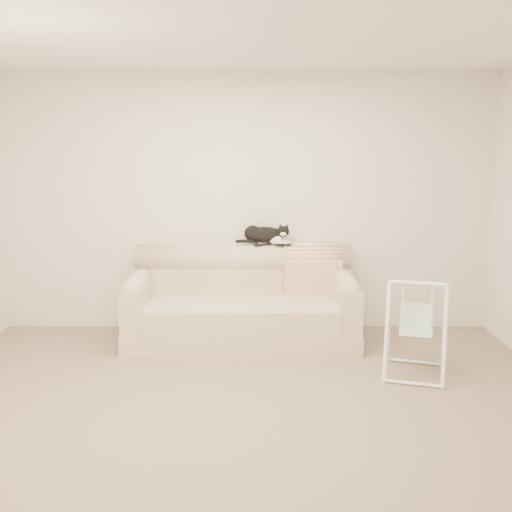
{
  "coord_description": "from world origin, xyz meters",
  "views": [
    {
      "loc": [
        0.11,
        -3.78,
        1.87
      ],
      "look_at": [
        0.11,
        1.27,
        0.9
      ],
      "focal_mm": 40.0,
      "sensor_mm": 36.0,
      "label": 1
    }
  ],
  "objects": [
    {
      "name": "ground_plane",
      "position": [
        0.0,
        0.0,
        0.0
      ],
      "size": [
        5.0,
        5.0,
        0.0
      ],
      "primitive_type": "plane",
      "color": "#705E4D",
      "rests_on": "ground"
    },
    {
      "name": "tuxedo_cat",
      "position": [
        0.2,
        1.87,
        1.0
      ],
      "size": [
        0.54,
        0.28,
        0.21
      ],
      "color": "black",
      "rests_on": "sofa"
    },
    {
      "name": "remote_a",
      "position": [
        0.17,
        1.85,
        0.91
      ],
      "size": [
        0.19,
        0.12,
        0.03
      ],
      "color": "black",
      "rests_on": "sofa"
    },
    {
      "name": "sofa",
      "position": [
        -0.03,
        1.62,
        0.35
      ],
      "size": [
        2.2,
        0.93,
        0.9
      ],
      "color": "tan",
      "rests_on": "ground"
    },
    {
      "name": "remote_b",
      "position": [
        0.38,
        1.83,
        0.91
      ],
      "size": [
        0.18,
        0.09,
        0.02
      ],
      "color": "black",
      "rests_on": "sofa"
    },
    {
      "name": "throw_blanket",
      "position": [
        0.67,
        1.84,
        0.72
      ],
      "size": [
        0.57,
        0.38,
        0.58
      ],
      "color": "#D17845",
      "rests_on": "sofa"
    },
    {
      "name": "baby_swing",
      "position": [
        1.43,
        0.71,
        0.4
      ],
      "size": [
        0.61,
        0.63,
        0.8
      ],
      "color": "white",
      "rests_on": "ground"
    },
    {
      "name": "room_shell",
      "position": [
        0.0,
        0.0,
        1.53
      ],
      "size": [
        5.04,
        4.04,
        2.6
      ],
      "color": "beige",
      "rests_on": "ground"
    }
  ]
}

